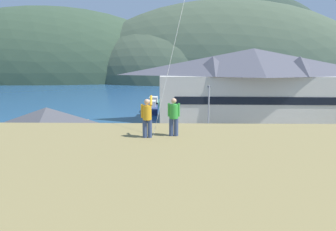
{
  "coord_description": "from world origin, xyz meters",
  "views": [
    {
      "loc": [
        -0.09,
        -21.39,
        9.64
      ],
      "look_at": [
        -0.64,
        9.0,
        3.43
      ],
      "focal_mm": 29.11,
      "sensor_mm": 36.0,
      "label": 1
    }
  ],
  "objects_px": {
    "parked_car_lone_by_shed": "(69,164)",
    "parked_car_corner_spot": "(151,141)",
    "harbor_lodge": "(252,84)",
    "parked_car_mid_row_center": "(206,139)",
    "person_kite_flyer": "(147,117)",
    "parking_light_pole": "(209,109)",
    "moored_boat_inner_slip": "(151,108)",
    "parked_car_mid_row_near": "(130,166)",
    "parked_car_back_row_right": "(185,159)",
    "moored_boat_wharfside": "(154,103)",
    "moored_boat_outer_mooring": "(188,103)",
    "storage_shed_near_lot": "(48,132)",
    "wharf_dock": "(170,107)",
    "person_companion": "(174,116)",
    "parked_car_front_row_red": "(267,162)",
    "parked_car_back_row_left": "(278,140)"
  },
  "relations": [
    {
      "from": "parked_car_mid_row_near",
      "to": "parked_car_back_row_left",
      "type": "height_order",
      "value": "same"
    },
    {
      "from": "moored_boat_inner_slip",
      "to": "storage_shed_near_lot",
      "type": "bearing_deg",
      "value": -108.18
    },
    {
      "from": "moored_boat_wharfside",
      "to": "person_kite_flyer",
      "type": "relative_size",
      "value": 3.99
    },
    {
      "from": "harbor_lodge",
      "to": "person_kite_flyer",
      "type": "height_order",
      "value": "harbor_lodge"
    },
    {
      "from": "parked_car_corner_spot",
      "to": "parking_light_pole",
      "type": "xyz_separation_m",
      "value": [
        6.57,
        3.73,
        2.84
      ]
    },
    {
      "from": "parked_car_mid_row_near",
      "to": "parked_car_back_row_right",
      "type": "xyz_separation_m",
      "value": [
        4.54,
        1.76,
        0.0
      ]
    },
    {
      "from": "moored_boat_inner_slip",
      "to": "parked_car_corner_spot",
      "type": "xyz_separation_m",
      "value": [
        1.82,
        -22.69,
        0.34
      ]
    },
    {
      "from": "moored_boat_wharfside",
      "to": "parked_car_front_row_red",
      "type": "xyz_separation_m",
      "value": [
        12.1,
        -34.15,
        0.34
      ]
    },
    {
      "from": "parked_car_front_row_red",
      "to": "parked_car_back_row_left",
      "type": "distance_m",
      "value": 7.4
    },
    {
      "from": "parked_car_front_row_red",
      "to": "person_kite_flyer",
      "type": "height_order",
      "value": "person_kite_flyer"
    },
    {
      "from": "harbor_lodge",
      "to": "moored_boat_outer_mooring",
      "type": "relative_size",
      "value": 3.56
    },
    {
      "from": "harbor_lodge",
      "to": "moored_boat_wharfside",
      "type": "height_order",
      "value": "harbor_lodge"
    },
    {
      "from": "parked_car_lone_by_shed",
      "to": "person_companion",
      "type": "xyz_separation_m",
      "value": [
        8.72,
        -9.3,
        6.1
      ]
    },
    {
      "from": "parked_car_front_row_red",
      "to": "moored_boat_wharfside",
      "type": "bearing_deg",
      "value": 109.52
    },
    {
      "from": "wharf_dock",
      "to": "parked_car_mid_row_near",
      "type": "xyz_separation_m",
      "value": [
        -2.99,
        -32.4,
        0.71
      ]
    },
    {
      "from": "parked_car_mid_row_center",
      "to": "moored_boat_wharfside",
      "type": "bearing_deg",
      "value": 105.65
    },
    {
      "from": "wharf_dock",
      "to": "parked_car_back_row_right",
      "type": "relative_size",
      "value": 2.77
    },
    {
      "from": "moored_boat_inner_slip",
      "to": "moored_boat_outer_mooring",
      "type": "bearing_deg",
      "value": 36.27
    },
    {
      "from": "parked_car_corner_spot",
      "to": "parking_light_pole",
      "type": "bearing_deg",
      "value": 29.6
    },
    {
      "from": "parked_car_back_row_right",
      "to": "parked_car_back_row_left",
      "type": "distance_m",
      "value": 12.08
    },
    {
      "from": "moored_boat_wharfside",
      "to": "person_kite_flyer",
      "type": "height_order",
      "value": "person_kite_flyer"
    },
    {
      "from": "parked_car_mid_row_near",
      "to": "parked_car_corner_spot",
      "type": "height_order",
      "value": "same"
    },
    {
      "from": "storage_shed_near_lot",
      "to": "parked_car_corner_spot",
      "type": "relative_size",
      "value": 1.98
    },
    {
      "from": "parked_car_lone_by_shed",
      "to": "person_companion",
      "type": "distance_m",
      "value": 14.13
    },
    {
      "from": "parked_car_lone_by_shed",
      "to": "parked_car_corner_spot",
      "type": "bearing_deg",
      "value": 47.16
    },
    {
      "from": "harbor_lodge",
      "to": "parked_car_mid_row_center",
      "type": "relative_size",
      "value": 7.03
    },
    {
      "from": "parked_car_mid_row_near",
      "to": "parked_car_corner_spot",
      "type": "distance_m",
      "value": 7.28
    },
    {
      "from": "moored_boat_wharfside",
      "to": "harbor_lodge",
      "type": "bearing_deg",
      "value": -41.6
    },
    {
      "from": "wharf_dock",
      "to": "parked_car_lone_by_shed",
      "type": "distance_m",
      "value": 33.11
    },
    {
      "from": "moored_boat_inner_slip",
      "to": "parked_car_back_row_right",
      "type": "distance_m",
      "value": 28.59
    },
    {
      "from": "storage_shed_near_lot",
      "to": "parked_car_mid_row_center",
      "type": "bearing_deg",
      "value": 10.96
    },
    {
      "from": "parked_car_lone_by_shed",
      "to": "parking_light_pole",
      "type": "bearing_deg",
      "value": 39.32
    },
    {
      "from": "wharf_dock",
      "to": "person_companion",
      "type": "height_order",
      "value": "person_companion"
    },
    {
      "from": "wharf_dock",
      "to": "parked_car_back_row_right",
      "type": "distance_m",
      "value": 30.69
    },
    {
      "from": "parked_car_mid_row_center",
      "to": "parked_car_back_row_left",
      "type": "distance_m",
      "value": 7.9
    },
    {
      "from": "storage_shed_near_lot",
      "to": "person_kite_flyer",
      "type": "height_order",
      "value": "person_kite_flyer"
    },
    {
      "from": "parked_car_corner_spot",
      "to": "parked_car_lone_by_shed",
      "type": "xyz_separation_m",
      "value": [
        -6.36,
        -6.86,
        0.0
      ]
    },
    {
      "from": "parked_car_mid_row_center",
      "to": "parking_light_pole",
      "type": "bearing_deg",
      "value": 78.53
    },
    {
      "from": "storage_shed_near_lot",
      "to": "parking_light_pole",
      "type": "height_order",
      "value": "parking_light_pole"
    },
    {
      "from": "moored_boat_inner_slip",
      "to": "parking_light_pole",
      "type": "distance_m",
      "value": 20.97
    },
    {
      "from": "harbor_lodge",
      "to": "parked_car_front_row_red",
      "type": "xyz_separation_m",
      "value": [
        -4.03,
        -19.82,
        -4.93
      ]
    },
    {
      "from": "moored_boat_wharfside",
      "to": "person_companion",
      "type": "height_order",
      "value": "person_companion"
    },
    {
      "from": "parked_car_mid_row_center",
      "to": "parked_car_lone_by_shed",
      "type": "distance_m",
      "value": 14.51
    },
    {
      "from": "parked_car_mid_row_center",
      "to": "moored_boat_inner_slip",
      "type": "bearing_deg",
      "value": 109.58
    },
    {
      "from": "harbor_lodge",
      "to": "person_kite_flyer",
      "type": "relative_size",
      "value": 15.97
    },
    {
      "from": "parked_car_lone_by_shed",
      "to": "parked_car_mid_row_near",
      "type": "bearing_deg",
      "value": -3.62
    },
    {
      "from": "moored_boat_outer_mooring",
      "to": "parked_car_lone_by_shed",
      "type": "height_order",
      "value": "moored_boat_outer_mooring"
    },
    {
      "from": "person_kite_flyer",
      "to": "person_companion",
      "type": "height_order",
      "value": "person_kite_flyer"
    },
    {
      "from": "parking_light_pole",
      "to": "moored_boat_inner_slip",
      "type": "bearing_deg",
      "value": 113.87
    },
    {
      "from": "storage_shed_near_lot",
      "to": "person_companion",
      "type": "relative_size",
      "value": 4.81
    }
  ]
}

